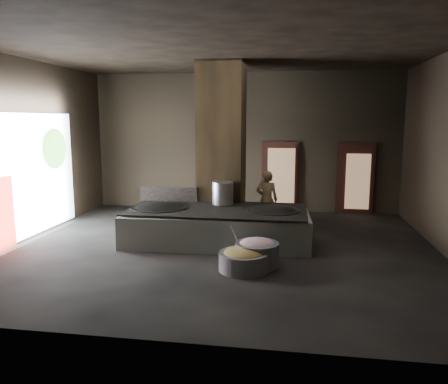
% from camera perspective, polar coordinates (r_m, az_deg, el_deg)
% --- Properties ---
extents(floor, '(10.00, 9.00, 0.10)m').
position_cam_1_polar(floor, '(10.42, -0.37, -7.51)').
color(floor, black).
rests_on(floor, ground).
extents(ceiling, '(10.00, 9.00, 0.10)m').
position_cam_1_polar(ceiling, '(10.09, -0.40, 18.34)').
color(ceiling, black).
rests_on(ceiling, back_wall).
extents(back_wall, '(10.00, 0.10, 4.50)m').
position_cam_1_polar(back_wall, '(14.50, 2.60, 6.50)').
color(back_wall, black).
rests_on(back_wall, ground).
extents(front_wall, '(10.00, 0.10, 4.50)m').
position_cam_1_polar(front_wall, '(5.58, -8.10, 1.75)').
color(front_wall, black).
rests_on(front_wall, ground).
extents(left_wall, '(0.10, 9.00, 4.50)m').
position_cam_1_polar(left_wall, '(11.92, -25.19, 4.99)').
color(left_wall, black).
rests_on(left_wall, ground).
extents(pillar, '(1.20, 1.20, 4.50)m').
position_cam_1_polar(pillar, '(11.92, -0.30, 5.88)').
color(pillar, black).
rests_on(pillar, ground).
extents(hearth_platform, '(4.53, 2.33, 0.77)m').
position_cam_1_polar(hearth_platform, '(10.80, -0.88, -4.51)').
color(hearth_platform, '#B6CAB7').
rests_on(hearth_platform, ground).
extents(platform_cap, '(4.34, 2.08, 0.03)m').
position_cam_1_polar(platform_cap, '(10.71, -0.89, -2.28)').
color(platform_cap, black).
rests_on(platform_cap, hearth_platform).
extents(wok_left, '(1.40, 1.40, 0.39)m').
position_cam_1_polar(wok_left, '(11.01, -8.39, -2.39)').
color(wok_left, black).
rests_on(wok_left, hearth_platform).
extents(wok_left_rim, '(1.43, 1.43, 0.05)m').
position_cam_1_polar(wok_left_rim, '(11.00, -8.40, -2.04)').
color(wok_left_rim, black).
rests_on(wok_left_rim, hearth_platform).
extents(wok_right, '(1.30, 1.30, 0.37)m').
position_cam_1_polar(wok_right, '(10.62, 6.36, -2.79)').
color(wok_right, black).
rests_on(wok_right, hearth_platform).
extents(wok_right_rim, '(1.33, 1.33, 0.05)m').
position_cam_1_polar(wok_right_rim, '(10.61, 6.36, -2.42)').
color(wok_right_rim, black).
rests_on(wok_right_rim, hearth_platform).
extents(stock_pot, '(0.54, 0.54, 0.58)m').
position_cam_1_polar(stock_pot, '(11.17, -0.15, -0.14)').
color(stock_pot, '#B7BABF').
rests_on(stock_pot, hearth_platform).
extents(splash_guard, '(1.54, 0.13, 0.39)m').
position_cam_1_polar(splash_guard, '(11.71, -7.26, -0.27)').
color(splash_guard, black).
rests_on(splash_guard, hearth_platform).
extents(cook, '(0.60, 0.40, 1.62)m').
position_cam_1_polar(cook, '(12.09, 5.62, -1.00)').
color(cook, olive).
rests_on(cook, ground).
extents(veg_basin, '(1.18, 1.18, 0.37)m').
position_cam_1_polar(veg_basin, '(8.85, 2.60, -9.04)').
color(veg_basin, slate).
rests_on(veg_basin, ground).
extents(veg_fill, '(0.83, 0.83, 0.25)m').
position_cam_1_polar(veg_fill, '(8.80, 2.61, -8.03)').
color(veg_fill, olive).
rests_on(veg_fill, veg_basin).
extents(ladle, '(0.26, 0.34, 0.72)m').
position_cam_1_polar(ladle, '(8.90, 1.76, -6.47)').
color(ladle, '#B7BABF').
rests_on(ladle, veg_basin).
extents(meat_basin, '(1.17, 1.17, 0.50)m').
position_cam_1_polar(meat_basin, '(9.09, 4.31, -8.14)').
color(meat_basin, slate).
rests_on(meat_basin, ground).
extents(meat_fill, '(0.75, 0.75, 0.29)m').
position_cam_1_polar(meat_fill, '(9.03, 4.33, -6.92)').
color(meat_fill, '#BD717E').
rests_on(meat_fill, meat_basin).
extents(doorway_near, '(1.18, 0.08, 2.38)m').
position_cam_1_polar(doorway_near, '(14.41, 7.26, 1.83)').
color(doorway_near, black).
rests_on(doorway_near, ground).
extents(doorway_near_glow, '(0.87, 0.04, 2.07)m').
position_cam_1_polar(doorway_near_glow, '(14.29, 7.45, 1.56)').
color(doorway_near_glow, '#8C6647').
rests_on(doorway_near_glow, ground).
extents(doorway_far, '(1.18, 0.08, 2.38)m').
position_cam_1_polar(doorway_far, '(14.54, 16.76, 1.57)').
color(doorway_far, black).
rests_on(doorway_far, ground).
extents(doorway_far_glow, '(0.75, 0.04, 1.76)m').
position_cam_1_polar(doorway_far_glow, '(14.44, 17.06, 1.30)').
color(doorway_far_glow, '#8C6647').
rests_on(doorway_far_glow, ground).
extents(left_opening, '(0.04, 4.20, 3.10)m').
position_cam_1_polar(left_opening, '(12.09, -24.05, 2.02)').
color(left_opening, white).
rests_on(left_opening, ground).
extents(pavilion_sliver, '(0.05, 0.90, 1.70)m').
position_cam_1_polar(pavilion_sliver, '(11.11, -27.13, -2.72)').
color(pavilion_sliver, maroon).
rests_on(pavilion_sliver, ground).
extents(tree_silhouette, '(0.28, 1.10, 1.10)m').
position_cam_1_polar(tree_silhouette, '(12.91, -21.20, 5.30)').
color(tree_silhouette, '#194714').
rests_on(tree_silhouette, left_opening).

